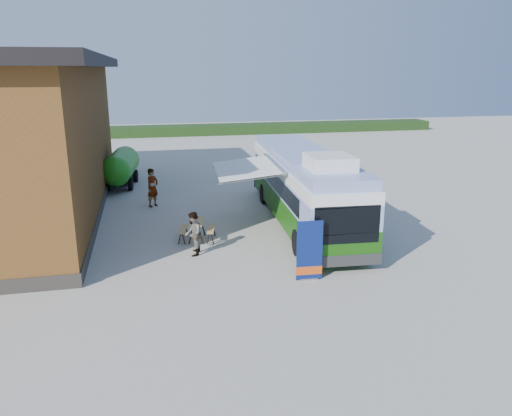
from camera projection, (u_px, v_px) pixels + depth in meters
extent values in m
plane|color=#BCB7AD|center=(273.00, 271.00, 17.70)|extent=(100.00, 100.00, 0.00)
cube|color=brown|center=(11.00, 142.00, 23.96)|extent=(8.00, 20.00, 7.00)
cube|color=black|center=(0.00, 61.00, 22.95)|extent=(9.60, 21.20, 0.50)
cube|color=#332D28|center=(19.00, 207.00, 24.85)|extent=(8.10, 20.10, 0.50)
cube|color=#264419|center=(258.00, 128.00, 54.94)|extent=(40.00, 3.00, 1.00)
cube|color=#195F0F|center=(302.00, 203.00, 23.01)|extent=(3.36, 12.54, 1.14)
cube|color=#8A9FD7|center=(303.00, 181.00, 22.73)|extent=(3.36, 12.54, 0.93)
cube|color=black|center=(273.00, 180.00, 23.03)|extent=(0.69, 10.31, 0.72)
cube|color=black|center=(327.00, 178.00, 23.41)|extent=(0.69, 10.31, 0.72)
cube|color=white|center=(303.00, 166.00, 22.54)|extent=(3.36, 12.54, 0.46)
cube|color=#8A9FD7|center=(304.00, 156.00, 22.42)|extent=(3.19, 12.32, 0.41)
cube|color=white|center=(330.00, 162.00, 18.56)|extent=(1.77, 1.96, 0.52)
cube|color=black|center=(347.00, 225.00, 16.91)|extent=(2.32, 0.21, 1.34)
cube|color=#2D2D2D|center=(345.00, 260.00, 17.30)|extent=(2.64, 0.37, 0.41)
cube|color=#2D2D2D|center=(277.00, 183.00, 28.94)|extent=(2.64, 0.37, 0.41)
cylinder|color=black|center=(298.00, 243.00, 19.02)|extent=(0.37, 1.05, 1.03)
cylinder|color=black|center=(357.00, 239.00, 19.37)|extent=(0.37, 1.05, 1.03)
cylinder|color=black|center=(264.00, 194.00, 26.39)|extent=(0.37, 1.05, 1.03)
cylinder|color=black|center=(307.00, 192.00, 26.74)|extent=(0.37, 1.05, 1.03)
cube|color=white|center=(245.00, 168.00, 21.62)|extent=(2.81, 4.26, 0.32)
cube|color=#A5A8AD|center=(274.00, 163.00, 21.76)|extent=(0.43, 4.41, 0.15)
cylinder|color=#A5A8AD|center=(251.00, 179.00, 19.98)|extent=(2.66, 0.22, 0.33)
cylinder|color=#A5A8AD|center=(240.00, 163.00, 23.31)|extent=(2.66, 0.22, 0.33)
cube|color=navy|center=(310.00, 251.00, 16.68)|extent=(0.89, 0.09, 2.09)
cube|color=#DD4C14|center=(309.00, 270.00, 16.87)|extent=(0.91, 0.09, 0.29)
cube|color=#A5A8AD|center=(309.00, 279.00, 16.95)|extent=(0.64, 0.22, 0.06)
cylinder|color=#A5A8AD|center=(309.00, 251.00, 16.70)|extent=(0.03, 0.03, 2.09)
cube|color=tan|center=(197.00, 222.00, 20.67)|extent=(0.77, 1.35, 0.04)
cube|color=tan|center=(183.00, 229.00, 20.74)|extent=(0.51, 1.30, 0.04)
cube|color=tan|center=(211.00, 229.00, 20.76)|extent=(0.51, 1.30, 0.04)
cube|color=black|center=(191.00, 235.00, 20.26)|extent=(0.06, 0.06, 0.78)
cube|color=black|center=(201.00, 235.00, 20.27)|extent=(0.06, 0.06, 0.78)
cube|color=black|center=(194.00, 227.00, 21.28)|extent=(0.06, 0.06, 0.78)
cube|color=black|center=(203.00, 227.00, 21.29)|extent=(0.06, 0.06, 0.78)
imported|color=#999999|center=(153.00, 188.00, 25.67)|extent=(0.85, 0.85, 1.99)
imported|color=#999999|center=(193.00, 234.00, 18.98)|extent=(0.81, 0.95, 1.70)
cylinder|color=#1E8217|center=(121.00, 165.00, 30.00)|extent=(2.15, 3.99, 1.72)
sphere|color=#1E8217|center=(115.00, 172.00, 28.18)|extent=(1.72, 1.72, 1.72)
sphere|color=#1E8217|center=(126.00, 160.00, 31.83)|extent=(1.72, 1.72, 1.72)
cube|color=black|center=(122.00, 178.00, 30.21)|extent=(1.60, 4.12, 0.19)
cube|color=black|center=(115.00, 188.00, 27.85)|extent=(0.25, 1.15, 0.10)
cylinder|color=black|center=(107.00, 184.00, 29.09)|extent=(0.32, 0.79, 0.76)
cylinder|color=black|center=(130.00, 184.00, 29.22)|extent=(0.32, 0.79, 0.76)
cylinder|color=black|center=(114.00, 176.00, 31.28)|extent=(0.32, 0.79, 0.76)
cylinder|color=black|center=(136.00, 176.00, 31.41)|extent=(0.32, 0.79, 0.76)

